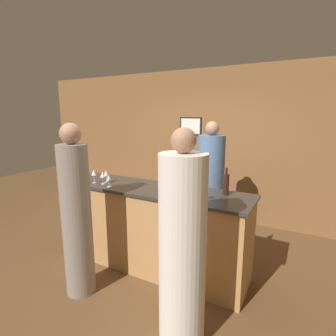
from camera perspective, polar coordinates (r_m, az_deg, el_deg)
The scene contains 14 objects.
ground_plane at distance 3.72m, azimuth -3.59°, elevation -20.37°, with size 14.00×14.00×0.00m, color brown.
back_wall at distance 5.05m, azimuth 8.75°, elevation 4.97°, with size 8.00×0.08×2.80m.
bar_counter at distance 3.46m, azimuth -3.70°, elevation -12.79°, with size 2.53×0.68×1.07m.
bartender at distance 3.88m, azimuth 9.16°, elevation -5.04°, with size 0.38×0.38×1.87m.
guest_0 at distance 2.28m, azimuth 3.14°, elevation -17.29°, with size 0.40×0.40×1.87m.
guest_1 at distance 3.02m, azimuth -19.29°, elevation -9.97°, with size 0.32×0.32×1.88m.
wine_bottle_0 at distance 3.03m, azimuth 12.49°, elevation -3.42°, with size 0.07×0.07×0.31m.
wine_bottle_1 at distance 2.75m, azimuth 2.76°, elevation -5.08°, with size 0.07×0.07×0.27m.
wine_glass_0 at distance 3.60m, azimuth -13.33°, elevation -1.14°, with size 0.07×0.07×0.17m.
wine_glass_1 at distance 3.35m, azimuth -12.75°, elevation -2.19°, with size 0.06×0.06×0.15m.
wine_glass_2 at distance 3.60m, azimuth -15.85°, elevation -0.99°, with size 0.07×0.07×0.19m.
wine_glass_3 at distance 2.78m, azimuth 7.76°, elevation -4.36°, with size 0.08×0.08×0.17m.
wine_glass_4 at distance 3.52m, azimuth -14.04°, elevation -1.47°, with size 0.07×0.07×0.16m.
wine_glass_5 at distance 3.07m, azimuth -1.39°, elevation -3.03°, with size 0.08×0.08×0.16m.
Camera 1 is at (1.70, -2.67, 1.95)m, focal length 28.00 mm.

